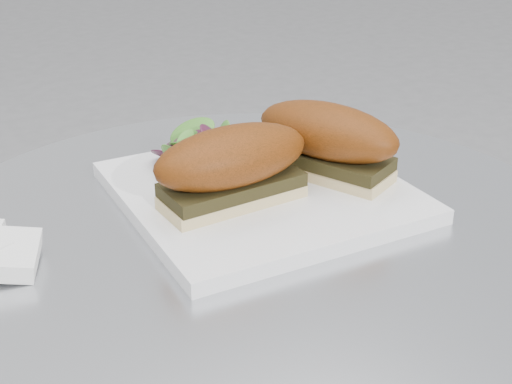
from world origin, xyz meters
TOP-DOWN VIEW (x-y plane):
  - plate at (0.05, 0.06)m, footprint 0.31×0.31m
  - sandwich_left at (0.00, 0.04)m, footprint 0.17×0.08m
  - sandwich_right at (0.12, 0.04)m, footprint 0.13×0.18m
  - salad at (0.03, 0.13)m, footprint 0.11×0.11m
  - saucer at (0.14, 0.09)m, footprint 0.13×0.13m

SIDE VIEW (x-z plane):
  - saucer at x=0.14m, z-range 0.73..0.74m
  - plate at x=0.05m, z-range 0.73..0.75m
  - salad at x=0.03m, z-range 0.75..0.80m
  - sandwich_left at x=0.00m, z-range 0.75..0.83m
  - sandwich_right at x=0.12m, z-range 0.75..0.83m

